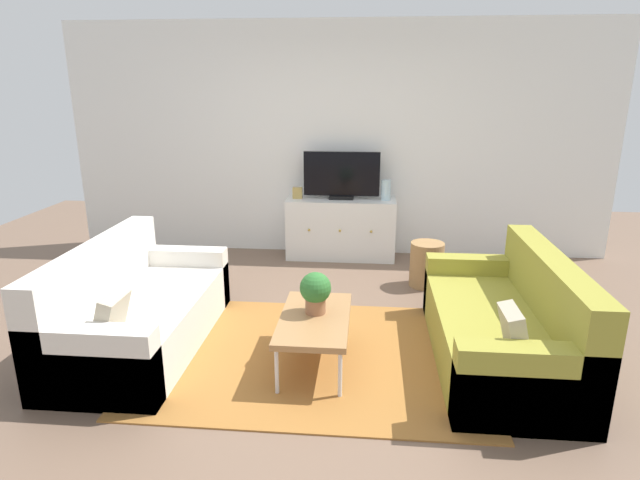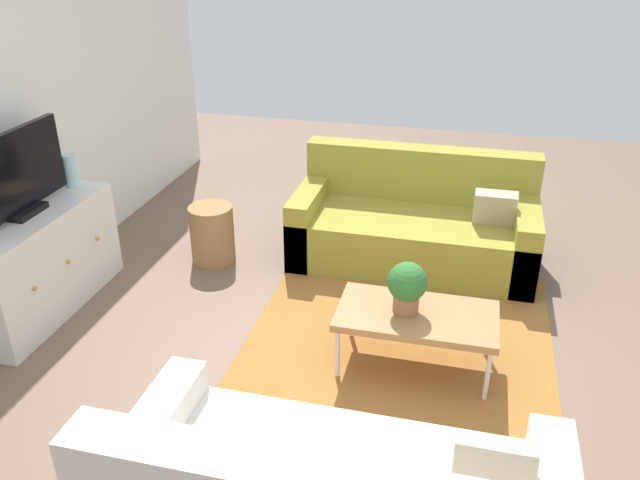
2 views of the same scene
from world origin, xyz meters
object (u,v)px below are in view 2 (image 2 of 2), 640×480
object	(u,v)px
potted_plant	(407,286)
wicker_basket	(212,234)
tv_console	(39,262)
couch_right_side	(415,225)
glass_vase	(71,170)
coffee_table	(417,317)
flat_screen_tv	(17,175)

from	to	relation	value
potted_plant	wicker_basket	size ratio (longest dim) A/B	0.68
wicker_basket	tv_console	bearing A→B (deg)	137.22
couch_right_side	glass_vase	xyz separation A→B (m)	(-0.86, 2.37, 0.55)
couch_right_side	coffee_table	bearing A→B (deg)	-173.47
wicker_basket	glass_vase	bearing A→B (deg)	115.62
glass_vase	wicker_basket	world-z (taller)	glass_vase
coffee_table	flat_screen_tv	size ratio (longest dim) A/B	1.05
coffee_table	flat_screen_tv	xyz separation A→B (m)	(0.05, 2.56, 0.63)
flat_screen_tv	glass_vase	bearing A→B (deg)	-2.23
coffee_table	wicker_basket	distance (m)	1.95
flat_screen_tv	wicker_basket	xyz separation A→B (m)	(0.92, -0.87, -0.75)
couch_right_side	tv_console	distance (m)	2.74
flat_screen_tv	wicker_basket	world-z (taller)	flat_screen_tv
potted_plant	flat_screen_tv	world-z (taller)	flat_screen_tv
flat_screen_tv	wicker_basket	distance (m)	1.48
tv_console	flat_screen_tv	bearing A→B (deg)	90.00
potted_plant	flat_screen_tv	bearing A→B (deg)	88.77
glass_vase	couch_right_side	bearing A→B (deg)	-70.10
potted_plant	wicker_basket	bearing A→B (deg)	58.83
tv_console	glass_vase	size ratio (longest dim) A/B	5.40
tv_console	flat_screen_tv	size ratio (longest dim) A/B	1.44
potted_plant	glass_vase	bearing A→B (deg)	77.06
coffee_table	tv_console	world-z (taller)	tv_console
couch_right_side	wicker_basket	size ratio (longest dim) A/B	3.98
coffee_table	potted_plant	bearing A→B (deg)	90.63
potted_plant	tv_console	size ratio (longest dim) A/B	0.25
couch_right_side	wicker_basket	world-z (taller)	couch_right_side
flat_screen_tv	glass_vase	xyz separation A→B (m)	(0.51, -0.02, -0.15)
couch_right_side	glass_vase	bearing A→B (deg)	109.90
couch_right_side	flat_screen_tv	distance (m)	2.85
coffee_table	potted_plant	world-z (taller)	potted_plant
coffee_table	wicker_basket	bearing A→B (deg)	59.90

